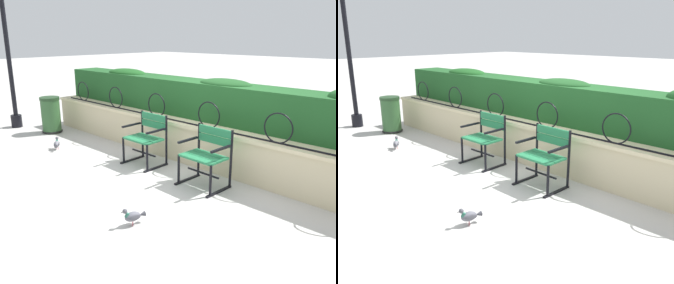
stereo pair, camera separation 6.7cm
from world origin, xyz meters
TOP-DOWN VIEW (x-y plane):
  - ground_plane at (0.00, 0.00)m, footprint 60.00×60.00m
  - stone_wall at (0.00, 0.85)m, footprint 8.10×0.41m
  - iron_arch_fence at (-0.31, 0.77)m, footprint 7.55×0.02m
  - hedge_row at (0.00, 1.33)m, footprint 7.94×0.62m
  - park_chair_left at (-0.67, 0.27)m, footprint 0.62×0.53m
  - park_chair_right at (0.59, 0.25)m, footprint 0.64×0.54m
  - pigeon_near_chairs at (0.71, -1.21)m, footprint 0.14×0.29m
  - pigeon_far_side at (-2.42, -0.40)m, footprint 0.26×0.21m
  - trash_bin at (-3.62, 0.15)m, footprint 0.44×0.44m
  - lamppost at (-4.65, -0.18)m, footprint 0.28×0.28m

SIDE VIEW (x-z plane):
  - ground_plane at x=0.00m, z-range 0.00..0.00m
  - pigeon_near_chairs at x=0.71m, z-range 0.00..0.22m
  - pigeon_far_side at x=-2.42m, z-range 0.00..0.22m
  - stone_wall at x=0.00m, z-range 0.00..0.67m
  - trash_bin at x=-3.62m, z-range -0.02..0.76m
  - park_chair_left at x=-0.67m, z-range 0.04..0.87m
  - park_chair_right at x=0.59m, z-range 0.04..0.87m
  - iron_arch_fence at x=-0.31m, z-range 0.63..1.05m
  - hedge_row at x=0.00m, z-range 0.63..1.38m
  - lamppost at x=-4.65m, z-range 0.07..3.56m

